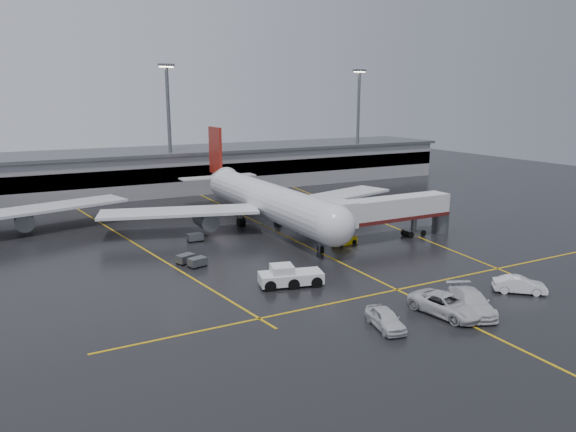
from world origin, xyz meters
TOP-DOWN VIEW (x-y plane):
  - ground at (0.00, 0.00)m, footprint 220.00×220.00m
  - apron_line_centre at (0.00, 0.00)m, footprint 0.25×90.00m
  - apron_line_stop at (0.00, -22.00)m, footprint 60.00×0.25m
  - apron_line_left at (-20.00, 10.00)m, footprint 9.99×69.35m
  - apron_line_right at (18.00, 10.00)m, footprint 7.57×69.64m
  - terminal at (0.00, 47.93)m, footprint 122.00×19.00m
  - light_mast_mid at (-5.00, 42.00)m, footprint 3.00×1.20m
  - light_mast_right at (40.00, 42.00)m, footprint 3.00×1.20m
  - main_airliner at (0.00, 9.70)m, footprint 48.80×45.60m
  - jet_bridge at (11.87, -6.00)m, footprint 19.90×3.40m
  - pushback_tractor at (-9.14, -15.67)m, footprint 7.03×4.25m
  - belt_loader at (4.98, -4.96)m, footprint 3.43×1.79m
  - service_van_a at (-0.27, -29.11)m, footprint 4.30×7.38m
  - service_van_b at (2.25, -29.72)m, footprint 5.19×7.29m
  - service_van_c at (10.31, -28.41)m, footprint 5.01×4.61m
  - service_van_d at (-6.86, -28.81)m, footprint 2.96×5.26m
  - baggage_cart_a at (-15.59, -5.19)m, footprint 2.25×1.73m
  - baggage_cart_b at (-16.42, -3.27)m, footprint 2.34×1.96m
  - baggage_cart_c at (-12.25, 5.71)m, footprint 2.02×1.33m

SIDE VIEW (x-z plane):
  - ground at x=0.00m, z-range 0.00..0.00m
  - apron_line_centre at x=0.00m, z-range 0.00..0.02m
  - apron_line_stop at x=0.00m, z-range 0.00..0.02m
  - apron_line_left at x=-20.00m, z-range 0.00..0.02m
  - apron_line_right at x=18.00m, z-range 0.00..0.02m
  - belt_loader at x=4.98m, z-range -0.53..1.57m
  - baggage_cart_a at x=-15.59m, z-range 0.07..1.19m
  - baggage_cart_b at x=-16.42m, z-range 0.07..1.19m
  - baggage_cart_c at x=-12.25m, z-range 0.07..1.19m
  - service_van_c at x=10.31m, z-range 0.00..1.67m
  - service_van_d at x=-6.86m, z-range 0.00..1.69m
  - pushback_tractor at x=-9.14m, z-range -0.24..2.11m
  - service_van_a at x=-0.27m, z-range 0.00..1.93m
  - service_van_b at x=2.25m, z-range 0.00..1.96m
  - jet_bridge at x=11.87m, z-range 0.91..6.96m
  - main_airliner at x=0.00m, z-range -2.84..11.26m
  - terminal at x=0.00m, z-range 0.02..8.62m
  - light_mast_mid at x=-5.00m, z-range 1.75..27.20m
  - light_mast_right at x=40.00m, z-range 1.75..27.20m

